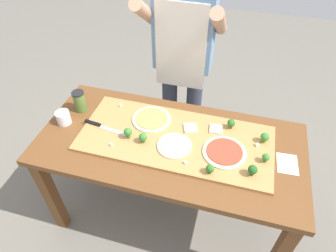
{
  "coord_description": "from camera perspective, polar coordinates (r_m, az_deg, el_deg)",
  "views": [
    {
      "loc": [
        0.31,
        -1.17,
        2.07
      ],
      "look_at": [
        -0.02,
        0.05,
        0.86
      ],
      "focal_mm": 31.63,
      "sensor_mm": 36.0,
      "label": 1
    }
  ],
  "objects": [
    {
      "name": "ground_plane",
      "position": [
        2.39,
        0.29,
        -15.88
      ],
      "size": [
        8.0,
        8.0,
        0.0
      ],
      "primitive_type": "plane",
      "color": "#6B665B"
    },
    {
      "name": "cutting_board",
      "position": [
        1.77,
        1.48,
        -2.4
      ],
      "size": [
        1.14,
        0.5,
        0.02
      ],
      "primitive_type": "cube",
      "color": "#B27F47",
      "rests_on": "prep_table"
    },
    {
      "name": "recipe_note",
      "position": [
        1.78,
        22.01,
        -6.76
      ],
      "size": [
        0.12,
        0.15,
        0.0
      ],
      "primitive_type": "cube",
      "rotation": [
        0.0,
        0.0,
        0.06
      ],
      "color": "white",
      "rests_on": "prep_table"
    },
    {
      "name": "broccoli_floret_front_right",
      "position": [
        1.61,
        15.99,
        -8.15
      ],
      "size": [
        0.05,
        0.05,
        0.07
      ],
      "color": "#2C5915",
      "rests_on": "cutting_board"
    },
    {
      "name": "broccoli_floret_center_right",
      "position": [
        1.8,
        18.15,
        -2.07
      ],
      "size": [
        0.05,
        0.05,
        0.07
      ],
      "color": "#3F7220",
      "rests_on": "cutting_board"
    },
    {
      "name": "cheese_crumble_d",
      "position": [
        1.79,
        16.79,
        -3.51
      ],
      "size": [
        0.02,
        0.02,
        0.02
      ],
      "primitive_type": "cube",
      "rotation": [
        0.0,
        0.0,
        0.48
      ],
      "color": "white",
      "rests_on": "cutting_board"
    },
    {
      "name": "flour_cup",
      "position": [
        1.97,
        -19.47,
        1.43
      ],
      "size": [
        0.09,
        0.09,
        0.08
      ],
      "color": "white",
      "rests_on": "prep_table"
    },
    {
      "name": "pizza_whole_cheese_artichoke",
      "position": [
        1.71,
        1.24,
        -3.78
      ],
      "size": [
        0.2,
        0.2,
        0.02
      ],
      "color": "beige",
      "rests_on": "cutting_board"
    },
    {
      "name": "cook_center",
      "position": [
        2.14,
        2.97,
        13.81
      ],
      "size": [
        0.54,
        0.39,
        1.67
      ],
      "color": "#333847",
      "rests_on": "ground"
    },
    {
      "name": "pizza_whole_tomato_red",
      "position": [
        1.71,
        10.82,
        -4.95
      ],
      "size": [
        0.25,
        0.25,
        0.02
      ],
      "color": "beige",
      "rests_on": "cutting_board"
    },
    {
      "name": "cheese_crumble_a",
      "position": [
        2.0,
        -9.15,
        4.0
      ],
      "size": [
        0.02,
        0.02,
        0.01
      ],
      "primitive_type": "cube",
      "rotation": [
        0.0,
        0.0,
        1.21
      ],
      "color": "white",
      "rests_on": "cutting_board"
    },
    {
      "name": "prep_table",
      "position": [
        1.85,
        0.36,
        -5.37
      ],
      "size": [
        1.59,
        0.75,
        0.78
      ],
      "color": "brown",
      "rests_on": "ground"
    },
    {
      "name": "sauce_jar",
      "position": [
        2.02,
        -16.65,
        4.61
      ],
      "size": [
        0.08,
        0.08,
        0.14
      ],
      "color": "#517033",
      "rests_on": "prep_table"
    },
    {
      "name": "pizza_slice_center",
      "position": [
        1.82,
        4.33,
        -0.37
      ],
      "size": [
        0.1,
        0.1,
        0.01
      ],
      "primitive_type": "cube",
      "rotation": [
        0.0,
        0.0,
        0.34
      ],
      "color": "silver",
      "rests_on": "cutting_board"
    },
    {
      "name": "cheese_crumble_c",
      "position": [
        1.63,
        3.35,
        -7.04
      ],
      "size": [
        0.02,
        0.02,
        0.01
      ],
      "primitive_type": "cube",
      "rotation": [
        0.0,
        0.0,
        1.11
      ],
      "color": "white",
      "rests_on": "cutting_board"
    },
    {
      "name": "broccoli_floret_back_left",
      "position": [
        1.7,
        18.34,
        -5.78
      ],
      "size": [
        0.04,
        0.04,
        0.06
      ],
      "color": "#3F7220",
      "rests_on": "cutting_board"
    },
    {
      "name": "chefs_knife",
      "position": [
        1.87,
        -12.91,
        -0.02
      ],
      "size": [
        0.31,
        0.06,
        0.02
      ],
      "color": "#B7BABF",
      "rests_on": "cutting_board"
    },
    {
      "name": "pizza_slice_near_right",
      "position": [
        1.83,
        9.22,
        -0.59
      ],
      "size": [
        0.08,
        0.08,
        0.01
      ],
      "primitive_type": "cube",
      "rotation": [
        0.0,
        0.0,
        0.11
      ],
      "color": "silver",
      "rests_on": "cutting_board"
    },
    {
      "name": "broccoli_floret_front_left",
      "position": [
        1.75,
        -7.73,
        -1.21
      ],
      "size": [
        0.05,
        0.05,
        0.07
      ],
      "color": "#3F7220",
      "rests_on": "cutting_board"
    },
    {
      "name": "pizza_whole_pesto_green",
      "position": [
        1.87,
        -3.19,
        1.37
      ],
      "size": [
        0.24,
        0.24,
        0.02
      ],
      "color": "beige",
      "rests_on": "cutting_board"
    },
    {
      "name": "broccoli_floret_center_left",
      "position": [
        1.58,
        8.1,
        -8.17
      ],
      "size": [
        0.05,
        0.05,
        0.06
      ],
      "color": "#366618",
      "rests_on": "cutting_board"
    },
    {
      "name": "broccoli_floret_front_mid",
      "position": [
        1.72,
        -4.83,
        -2.19
      ],
      "size": [
        0.05,
        0.05,
        0.07
      ],
      "color": "#3F7220",
      "rests_on": "cutting_board"
    },
    {
      "name": "cheese_crumble_b",
      "position": [
        1.74,
        -10.85,
        -3.52
      ],
      "size": [
        0.02,
        0.02,
        0.01
      ],
      "primitive_type": "cube",
      "rotation": [
        0.0,
        0.0,
        1.23
      ],
      "color": "silver",
      "rests_on": "cutting_board"
    },
    {
      "name": "broccoli_floret_back_mid",
      "position": [
        1.83,
        12.07,
        0.52
      ],
      "size": [
        0.05,
        0.05,
        0.07
      ],
      "color": "#366618",
      "rests_on": "cutting_board"
    }
  ]
}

